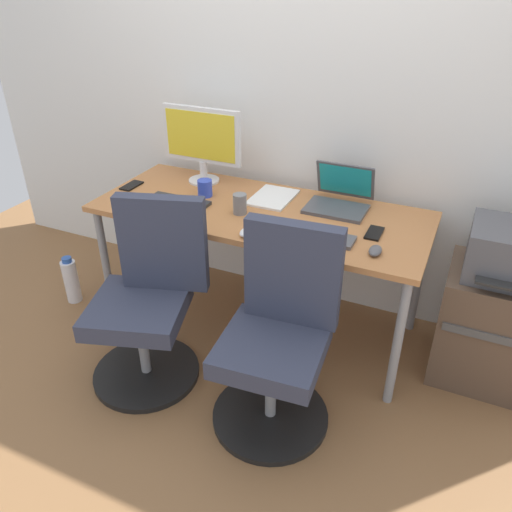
{
  "coord_description": "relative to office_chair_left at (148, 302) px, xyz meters",
  "views": [
    {
      "loc": [
        0.97,
        -2.19,
        1.84
      ],
      "look_at": [
        0.0,
        -0.05,
        0.48
      ],
      "focal_mm": 35.27,
      "sensor_mm": 36.0,
      "label": 1
    }
  ],
  "objects": [
    {
      "name": "keyboard_by_monitor",
      "position": [
        -0.1,
        0.48,
        0.32
      ],
      "size": [
        0.34,
        0.12,
        0.02
      ],
      "primitive_type": "cube",
      "color": "#2D2D2D",
      "rests_on": "desk"
    },
    {
      "name": "desktop_monitor",
      "position": [
        -0.13,
        0.81,
        0.56
      ],
      "size": [
        0.48,
        0.18,
        0.43
      ],
      "color": "silver",
      "rests_on": "desk"
    },
    {
      "name": "paper_pile",
      "position": [
        0.34,
        0.75,
        0.32
      ],
      "size": [
        0.21,
        0.3,
        0.01
      ],
      "primitive_type": "cube",
      "color": "white",
      "rests_on": "desk"
    },
    {
      "name": "side_cabinet",
      "position": [
        1.54,
        0.68,
        -0.13
      ],
      "size": [
        0.49,
        0.44,
        0.6
      ],
      "color": "brown",
      "rests_on": "ground"
    },
    {
      "name": "desk",
      "position": [
        0.33,
        0.59,
        0.25
      ],
      "size": [
        1.75,
        0.72,
        0.74
      ],
      "color": "#B77542",
      "rests_on": "ground"
    },
    {
      "name": "phone_near_monitor",
      "position": [
        -0.47,
        0.57,
        0.32
      ],
      "size": [
        0.07,
        0.14,
        0.01
      ],
      "primitive_type": "cube",
      "color": "black",
      "rests_on": "desk"
    },
    {
      "name": "back_wall",
      "position": [
        0.33,
        1.03,
        0.88
      ],
      "size": [
        4.4,
        0.04,
        2.6
      ],
      "primitive_type": "cube",
      "color": "white",
      "rests_on": "ground"
    },
    {
      "name": "pen_cup",
      "position": [
        0.26,
        0.5,
        0.36
      ],
      "size": [
        0.07,
        0.07,
        0.1
      ],
      "primitive_type": "cylinder",
      "color": "slate",
      "rests_on": "desk"
    },
    {
      "name": "office_chair_right",
      "position": [
        0.68,
        0.0,
        0.0
      ],
      "size": [
        0.54,
        0.54,
        0.94
      ],
      "color": "black",
      "rests_on": "ground"
    },
    {
      "name": "ground_plane",
      "position": [
        0.33,
        0.59,
        -0.42
      ],
      "size": [
        5.28,
        5.28,
        0.0
      ],
      "primitive_type": "plane",
      "color": "brown"
    },
    {
      "name": "coffee_mug",
      "position": [
        -0.02,
        0.62,
        0.36
      ],
      "size": [
        0.08,
        0.08,
        0.09
      ],
      "primitive_type": "cylinder",
      "color": "blue",
      "rests_on": "desk"
    },
    {
      "name": "keyboard_by_laptop",
      "position": [
        0.71,
        0.41,
        0.32
      ],
      "size": [
        0.34,
        0.12,
        0.02
      ],
      "primitive_type": "cube",
      "color": "#515156",
      "rests_on": "desk"
    },
    {
      "name": "open_laptop",
      "position": [
        0.69,
        0.8,
        0.37
      ],
      "size": [
        0.31,
        0.3,
        0.22
      ],
      "color": "#4C4C51",
      "rests_on": "desk"
    },
    {
      "name": "phone_near_laptop",
      "position": [
        0.94,
        0.56,
        0.32
      ],
      "size": [
        0.07,
        0.14,
        0.01
      ],
      "primitive_type": "cube",
      "color": "black",
      "rests_on": "desk"
    },
    {
      "name": "water_bottle_on_floor",
      "position": [
        -0.83,
        0.31,
        -0.28
      ],
      "size": [
        0.09,
        0.09,
        0.31
      ],
      "color": "white",
      "rests_on": "ground"
    },
    {
      "name": "mouse_by_monitor",
      "position": [
        0.98,
        0.37,
        0.33
      ],
      "size": [
        0.06,
        0.1,
        0.03
      ],
      "primitive_type": "ellipsoid",
      "color": "#515156",
      "rests_on": "desk"
    },
    {
      "name": "mouse_by_laptop",
      "position": [
        0.39,
        0.3,
        0.33
      ],
      "size": [
        0.06,
        0.1,
        0.03
      ],
      "primitive_type": "ellipsoid",
      "color": "silver",
      "rests_on": "desk"
    },
    {
      "name": "printer",
      "position": [
        1.54,
        0.67,
        0.29
      ],
      "size": [
        0.38,
        0.4,
        0.24
      ],
      "color": "#515156",
      "rests_on": "side_cabinet"
    },
    {
      "name": "office_chair_left",
      "position": [
        0.0,
        0.0,
        0.0
      ],
      "size": [
        0.55,
        0.55,
        0.94
      ],
      "color": "black",
      "rests_on": "ground"
    }
  ]
}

